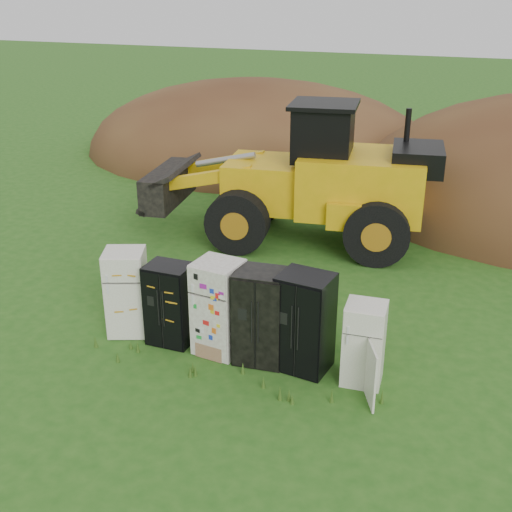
{
  "coord_description": "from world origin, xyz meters",
  "views": [
    {
      "loc": [
        4.29,
        -10.05,
        6.76
      ],
      "look_at": [
        -0.46,
        2.0,
        1.26
      ],
      "focal_mm": 45.0,
      "sensor_mm": 36.0,
      "label": 1
    }
  ],
  "objects_px": {
    "fridge_dark_mid": "(261,316)",
    "fridge_open_door": "(364,344)",
    "fridge_black_side": "(170,304)",
    "fridge_sticker": "(219,307)",
    "wheel_loader": "(286,172)",
    "fridge_leftmost": "(127,292)",
    "fridge_black_right": "(305,322)"
  },
  "relations": [
    {
      "from": "fridge_dark_mid",
      "to": "fridge_open_door",
      "type": "xyz_separation_m",
      "value": [
        2.0,
        -0.02,
        -0.15
      ]
    },
    {
      "from": "fridge_black_side",
      "to": "fridge_dark_mid",
      "type": "relative_size",
      "value": 0.9
    },
    {
      "from": "fridge_sticker",
      "to": "wheel_loader",
      "type": "bearing_deg",
      "value": 103.13
    },
    {
      "from": "fridge_leftmost",
      "to": "fridge_sticker",
      "type": "xyz_separation_m",
      "value": [
        2.09,
        -0.01,
        0.05
      ]
    },
    {
      "from": "fridge_leftmost",
      "to": "fridge_black_right",
      "type": "xyz_separation_m",
      "value": [
        3.83,
        0.03,
        0.05
      ]
    },
    {
      "from": "fridge_dark_mid",
      "to": "fridge_black_right",
      "type": "bearing_deg",
      "value": -2.65
    },
    {
      "from": "fridge_dark_mid",
      "to": "fridge_black_right",
      "type": "xyz_separation_m",
      "value": [
        0.86,
        0.04,
        0.02
      ]
    },
    {
      "from": "fridge_open_door",
      "to": "wheel_loader",
      "type": "xyz_separation_m",
      "value": [
        -3.68,
        6.33,
        1.16
      ]
    },
    {
      "from": "fridge_black_right",
      "to": "wheel_loader",
      "type": "xyz_separation_m",
      "value": [
        -2.54,
        6.27,
        0.99
      ]
    },
    {
      "from": "fridge_open_door",
      "to": "wheel_loader",
      "type": "distance_m",
      "value": 7.41
    },
    {
      "from": "fridge_sticker",
      "to": "fridge_open_door",
      "type": "bearing_deg",
      "value": 5.51
    },
    {
      "from": "fridge_dark_mid",
      "to": "wheel_loader",
      "type": "height_order",
      "value": "wheel_loader"
    },
    {
      "from": "fridge_dark_mid",
      "to": "fridge_black_right",
      "type": "relative_size",
      "value": 0.98
    },
    {
      "from": "fridge_black_right",
      "to": "wheel_loader",
      "type": "relative_size",
      "value": 0.24
    },
    {
      "from": "fridge_dark_mid",
      "to": "fridge_black_right",
      "type": "height_order",
      "value": "fridge_black_right"
    },
    {
      "from": "fridge_leftmost",
      "to": "wheel_loader",
      "type": "height_order",
      "value": "wheel_loader"
    },
    {
      "from": "fridge_black_right",
      "to": "fridge_open_door",
      "type": "distance_m",
      "value": 1.16
    },
    {
      "from": "fridge_leftmost",
      "to": "fridge_sticker",
      "type": "distance_m",
      "value": 2.09
    },
    {
      "from": "fridge_black_side",
      "to": "fridge_black_right",
      "type": "bearing_deg",
      "value": 0.89
    },
    {
      "from": "fridge_black_right",
      "to": "fridge_open_door",
      "type": "xyz_separation_m",
      "value": [
        1.14,
        -0.06,
        -0.17
      ]
    },
    {
      "from": "fridge_dark_mid",
      "to": "fridge_open_door",
      "type": "bearing_deg",
      "value": -6.01
    },
    {
      "from": "fridge_black_side",
      "to": "wheel_loader",
      "type": "distance_m",
      "value": 6.43
    },
    {
      "from": "fridge_black_side",
      "to": "fridge_open_door",
      "type": "bearing_deg",
      "value": -0.33
    },
    {
      "from": "fridge_dark_mid",
      "to": "fridge_open_door",
      "type": "relative_size",
      "value": 1.19
    },
    {
      "from": "fridge_black_right",
      "to": "fridge_leftmost",
      "type": "bearing_deg",
      "value": -172.75
    },
    {
      "from": "fridge_black_right",
      "to": "fridge_sticker",
      "type": "bearing_deg",
      "value": -171.91
    },
    {
      "from": "fridge_sticker",
      "to": "fridge_open_door",
      "type": "distance_m",
      "value": 2.89
    },
    {
      "from": "fridge_sticker",
      "to": "fridge_black_right",
      "type": "height_order",
      "value": "fridge_black_right"
    },
    {
      "from": "wheel_loader",
      "to": "fridge_sticker",
      "type": "bearing_deg",
      "value": -91.64
    },
    {
      "from": "fridge_black_side",
      "to": "fridge_open_door",
      "type": "relative_size",
      "value": 1.07
    },
    {
      "from": "fridge_leftmost",
      "to": "fridge_sticker",
      "type": "height_order",
      "value": "fridge_sticker"
    },
    {
      "from": "fridge_leftmost",
      "to": "wheel_loader",
      "type": "xyz_separation_m",
      "value": [
        1.29,
        6.3,
        1.04
      ]
    }
  ]
}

